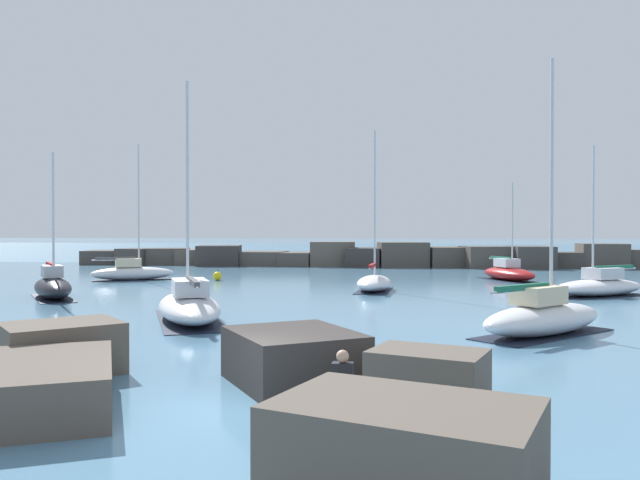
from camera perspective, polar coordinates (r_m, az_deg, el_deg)
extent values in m
plane|color=teal|center=(13.52, -8.49, -14.91)|extent=(600.00, 600.00, 0.00)
cube|color=teal|center=(125.08, 7.25, -0.88)|extent=(400.00, 116.00, 0.01)
cube|color=#423D38|center=(73.89, -18.65, -1.49)|extent=(5.97, 5.96, 1.52)
cube|color=#423D38|center=(71.34, -16.29, -1.46)|extent=(3.83, 4.44, 1.78)
cube|color=#4C443D|center=(70.87, -13.70, -1.45)|extent=(4.95, 4.89, 1.80)
cube|color=brown|center=(70.02, -11.41, -1.53)|extent=(3.97, 4.55, 1.66)
cube|color=#383330|center=(67.79, -9.19, -1.40)|extent=(5.41, 5.95, 2.13)
cube|color=#4C443D|center=(67.18, -5.24, -1.69)|extent=(4.74, 5.00, 1.50)
cube|color=#4C443D|center=(66.38, -2.18, -1.74)|extent=(3.52, 5.23, 1.42)
cube|color=brown|center=(65.61, 1.17, -1.28)|extent=(5.03, 4.38, 2.56)
cube|color=#383330|center=(64.90, 4.10, -1.58)|extent=(3.59, 4.85, 1.94)
cube|color=#4C443D|center=(64.66, 7.57, -1.33)|extent=(5.54, 4.67, 2.53)
cube|color=#4C443D|center=(65.83, 11.38, -1.51)|extent=(4.51, 5.75, 2.04)
cube|color=#4C443D|center=(64.67, 14.93, -1.51)|extent=(5.35, 5.03, 2.16)
cube|color=#423D38|center=(65.33, 18.68, -1.50)|extent=(4.21, 5.51, 2.17)
cube|color=#423D38|center=(66.81, 21.38, -1.72)|extent=(3.54, 3.31, 1.58)
cube|color=#4C443D|center=(68.01, 24.36, -1.33)|extent=(4.40, 4.23, 2.43)
cube|color=brown|center=(13.19, 9.86, -12.54)|extent=(2.62, 2.17, 1.24)
cube|color=brown|center=(9.01, 7.76, -18.59)|extent=(4.02, 3.28, 1.34)
cube|color=#423D38|center=(13.19, 6.45, -14.18)|extent=(2.36, 1.49, 0.50)
cube|color=brown|center=(14.21, -24.88, -12.08)|extent=(4.69, 5.16, 1.02)
cube|color=#383330|center=(15.22, -2.44, -10.66)|extent=(3.98, 4.10, 1.27)
cube|color=brown|center=(17.56, -22.53, -9.10)|extent=(3.49, 3.49, 1.32)
ellipsoid|color=white|center=(38.43, 4.96, -3.95)|extent=(2.18, 5.30, 0.95)
cube|color=black|center=(38.47, 4.96, -4.64)|extent=(2.13, 5.04, 0.03)
cylinder|color=silver|center=(38.73, 5.03, 3.40)|extent=(0.12, 0.12, 8.93)
cylinder|color=#BCBCC1|center=(37.32, 4.79, -2.51)|extent=(0.20, 2.88, 0.10)
cube|color=maroon|center=(37.32, 4.79, -2.36)|extent=(0.28, 2.45, 0.20)
ellipsoid|color=maroon|center=(48.59, 16.88, -2.97)|extent=(4.38, 6.47, 0.98)
cube|color=black|center=(48.63, 16.88, -3.53)|extent=(4.22, 6.17, 0.03)
cube|color=silver|center=(48.81, 16.71, -2.00)|extent=(1.83, 2.15, 0.64)
cylinder|color=silver|center=(48.10, 17.18, 1.33)|extent=(0.12, 0.12, 6.30)
cylinder|color=#BCBCC1|center=(49.59, 16.18, -1.69)|extent=(1.37, 3.13, 0.10)
cube|color=#1E664C|center=(49.58, 16.18, -1.58)|extent=(1.27, 2.70, 0.20)
ellipsoid|color=silver|center=(48.74, -16.76, -2.95)|extent=(6.12, 4.57, 1.00)
cube|color=black|center=(48.77, -16.76, -3.52)|extent=(5.84, 4.38, 0.03)
cube|color=beige|center=(48.67, -17.12, -1.99)|extent=(2.06, 1.75, 0.64)
cylinder|color=silver|center=(48.71, -16.25, 3.04)|extent=(0.12, 0.12, 9.19)
cylinder|color=#BCBCC1|center=(48.60, -18.19, -1.73)|extent=(2.93, 1.77, 0.10)
cube|color=#4C4C51|center=(48.60, -18.19, -1.61)|extent=(2.55, 1.60, 0.20)
ellipsoid|color=silver|center=(26.25, -11.89, -6.04)|extent=(5.49, 7.90, 1.08)
cube|color=black|center=(26.32, -11.89, -7.17)|extent=(5.28, 7.54, 0.03)
cube|color=silver|center=(25.78, -11.82, -4.25)|extent=(2.18, 2.63, 0.64)
cylinder|color=silver|center=(26.70, -12.03, 4.74)|extent=(0.12, 0.12, 8.84)
cylinder|color=#BCBCC1|center=(24.63, -11.59, -3.95)|extent=(1.93, 3.81, 0.10)
cube|color=#4C4C51|center=(24.62, -11.59, -3.71)|extent=(1.74, 3.29, 0.20)
ellipsoid|color=white|center=(38.74, 24.13, -3.98)|extent=(6.65, 5.70, 0.95)
cube|color=black|center=(38.78, 24.12, -4.66)|extent=(6.36, 5.48, 0.03)
cube|color=silver|center=(38.93, 24.44, -2.79)|extent=(2.35, 2.21, 0.64)
cylinder|color=silver|center=(38.25, 23.70, 2.30)|extent=(0.12, 0.12, 7.51)
cylinder|color=#BCBCC1|center=(39.66, 25.32, -2.40)|extent=(2.94, 2.12, 0.10)
cube|color=#1E664C|center=(39.65, 25.32, -2.25)|extent=(2.56, 1.89, 0.20)
ellipsoid|color=black|center=(37.10, -23.24, -4.04)|extent=(5.17, 5.89, 1.14)
cube|color=black|center=(37.15, -23.24, -4.89)|extent=(4.95, 5.63, 0.03)
cube|color=#B2B2B7|center=(37.34, -23.30, -2.64)|extent=(1.90, 2.04, 0.64)
cylinder|color=silver|center=(36.53, -23.20, 2.10)|extent=(0.12, 0.12, 6.77)
cylinder|color=#BCBCC1|center=(38.23, -23.44, -2.21)|extent=(2.15, 2.69, 0.10)
cube|color=maroon|center=(38.23, -23.44, -2.06)|extent=(1.92, 2.36, 0.20)
ellipsoid|color=white|center=(23.60, 19.76, -6.82)|extent=(5.84, 6.02, 1.10)
cube|color=black|center=(23.67, 19.75, -8.10)|extent=(5.59, 5.77, 0.03)
cube|color=beige|center=(23.23, 19.35, -4.78)|extent=(2.14, 2.17, 0.64)
cylinder|color=silver|center=(23.86, 20.43, 5.10)|extent=(0.12, 0.12, 8.74)
cylinder|color=#BCBCC1|center=(22.43, 18.04, -4.39)|extent=(2.44, 2.59, 0.10)
cube|color=#1E664C|center=(22.42, 18.04, -4.13)|extent=(2.16, 2.28, 0.20)
sphere|color=yellow|center=(46.99, -9.37, -3.27)|extent=(0.66, 0.66, 0.66)
cylinder|color=black|center=(46.96, -9.37, -2.75)|extent=(0.04, 0.04, 0.20)
cylinder|color=#282833|center=(11.03, 1.59, -16.38)|extent=(0.14, 0.14, 0.80)
cylinder|color=#282833|center=(11.01, 2.56, -16.42)|extent=(0.14, 0.14, 0.80)
cube|color=#232328|center=(10.83, 2.07, -12.78)|extent=(0.36, 0.22, 0.63)
sphere|color=tan|center=(10.74, 2.07, -10.58)|extent=(0.22, 0.22, 0.22)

